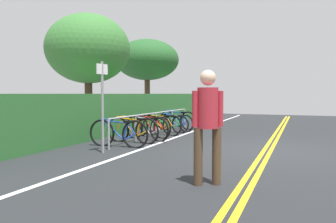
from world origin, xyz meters
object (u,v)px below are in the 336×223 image
object	(u,v)px
tree_far_right	(147,60)
bicycle_3	(151,126)
sign_post_near	(102,98)
bicycle_7	(177,120)
bicycle_1	(132,130)
pedestrian	(208,119)
bicycle_6	(175,122)
tree_mid	(88,49)
bicycle_2	(146,128)
bicycle_0	(118,133)
bicycle_4	(160,125)
bicycle_5	(166,124)
bike_rack	(156,118)

from	to	relation	value
tree_far_right	bicycle_3	bearing A→B (deg)	-153.69
sign_post_near	bicycle_7	bearing A→B (deg)	2.58
bicycle_1	pedestrian	distance (m)	4.74
bicycle_6	tree_mid	size ratio (longest dim) A/B	0.37
bicycle_2	bicycle_1	bearing A→B (deg)	169.72
tree_far_right	bicycle_0	bearing A→B (deg)	-158.82
bicycle_3	bicycle_6	distance (m)	2.04
bicycle_4	sign_post_near	world-z (taller)	sign_post_near
bicycle_1	bicycle_5	world-z (taller)	bicycle_1
bicycle_6	tree_far_right	bearing A→B (deg)	34.87
bicycle_5	sign_post_near	distance (m)	4.51
bicycle_5	tree_mid	size ratio (longest dim) A/B	0.40
bicycle_5	tree_far_right	bearing A→B (deg)	31.01
bicycle_7	tree_mid	bearing A→B (deg)	120.92
bicycle_5	bicycle_7	xyz separation A→B (m)	(1.39, 0.06, 0.04)
bicycle_4	tree_far_right	bearing A→B (deg)	28.72
bicycle_1	bicycle_2	world-z (taller)	bicycle_1
bicycle_3	bicycle_7	size ratio (longest dim) A/B	0.94
bicycle_0	bicycle_7	bearing A→B (deg)	1.69
bicycle_1	sign_post_near	bearing A→B (deg)	-175.66
tree_mid	bicycle_4	bearing A→B (deg)	-96.05
bicycle_7	bicycle_0	bearing A→B (deg)	-178.31
tree_mid	bicycle_0	bearing A→B (deg)	-134.74
bicycle_4	bicycle_7	distance (m)	2.12
bicycle_3	bicycle_4	world-z (taller)	bicycle_4
bicycle_6	pedestrian	xyz separation A→B (m)	(-6.81, -3.11, 0.71)
bicycle_0	bicycle_1	world-z (taller)	bicycle_1
bicycle_4	bicycle_7	xyz separation A→B (m)	(2.11, 0.14, 0.01)
bike_rack	bicycle_5	bearing A→B (deg)	4.00
bicycle_1	tree_far_right	distance (m)	9.81
bicycle_4	bicycle_5	world-z (taller)	bicycle_4
bicycle_7	sign_post_near	xyz separation A→B (m)	(-5.79, -0.26, 0.95)
bicycle_6	bicycle_7	size ratio (longest dim) A/B	0.94
bicycle_5	bicycle_6	size ratio (longest dim) A/B	1.07
pedestrian	bicycle_6	bearing A→B (deg)	24.57
bicycle_0	bicycle_5	distance (m)	3.48
bicycle_1	tree_far_right	xyz separation A→B (m)	(8.62, 3.64, 2.93)
bicycle_4	bicycle_1	bearing A→B (deg)	179.72
bicycle_5	bicycle_7	size ratio (longest dim) A/B	1.01
bike_rack	bicycle_4	distance (m)	0.38
tree_mid	bicycle_7	bearing A→B (deg)	-59.08
bicycle_3	sign_post_near	size ratio (longest dim) A/B	0.76
bike_rack	bicycle_4	size ratio (longest dim) A/B	3.51
bicycle_2	pedestrian	xyz separation A→B (m)	(-4.15, -3.03, 0.66)
bicycle_0	bicycle_5	size ratio (longest dim) A/B	0.98
bicycle_3	pedestrian	xyz separation A→B (m)	(-4.78, -3.18, 0.67)
pedestrian	tree_far_right	world-z (taller)	tree_far_right
bicycle_3	bicycle_7	distance (m)	2.78
bicycle_6	tree_mid	bearing A→B (deg)	108.37
bicycle_0	bicycle_4	size ratio (longest dim) A/B	1.03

